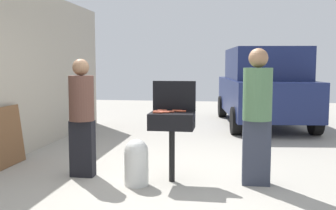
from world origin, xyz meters
TOP-DOWN VIEW (x-y plane):
  - ground_plane at (0.00, 0.00)m, footprint 24.00×24.00m
  - house_wall_side at (-2.72, 1.00)m, footprint 0.24×8.00m
  - bbq_grill at (0.20, -0.04)m, footprint 0.60×0.44m
  - grill_lid_open at (0.20, 0.18)m, footprint 0.60×0.05m
  - hot_dog_0 at (0.10, -0.10)m, footprint 0.13×0.03m
  - hot_dog_1 at (0.02, -0.14)m, footprint 0.13×0.04m
  - hot_dog_2 at (0.25, 0.09)m, footprint 0.13×0.03m
  - hot_dog_3 at (0.32, 0.05)m, footprint 0.13×0.03m
  - hot_dog_4 at (0.11, -0.07)m, footprint 0.13×0.03m
  - hot_dog_5 at (0.05, 0.09)m, footprint 0.13×0.04m
  - hot_dog_6 at (0.16, -0.03)m, footprint 0.13×0.04m
  - hot_dog_7 at (0.01, 0.00)m, footprint 0.13×0.03m
  - propane_tank at (-0.24, -0.28)m, footprint 0.32×0.32m
  - person_left at (-1.10, 0.02)m, footprint 0.35×0.35m
  - person_right at (1.33, -0.01)m, footprint 0.38×0.38m
  - parked_minivan at (1.87, 5.37)m, footprint 2.44×4.59m
  - leaning_board at (-2.47, 0.36)m, footprint 0.14×0.90m

SIDE VIEW (x-z plane):
  - ground_plane at x=0.00m, z-range 0.00..0.00m
  - propane_tank at x=-0.24m, z-range 0.01..0.63m
  - leaning_board at x=-2.47m, z-range 0.00..0.94m
  - bbq_grill at x=0.20m, z-range 0.33..1.28m
  - person_left at x=-1.10m, z-range 0.07..1.75m
  - hot_dog_0 at x=0.10m, z-range 0.95..0.97m
  - hot_dog_1 at x=0.02m, z-range 0.95..0.97m
  - hot_dog_2 at x=0.25m, z-range 0.95..0.97m
  - hot_dog_3 at x=0.32m, z-range 0.95..0.97m
  - hot_dog_4 at x=0.11m, z-range 0.95..0.97m
  - hot_dog_5 at x=0.05m, z-range 0.95..0.97m
  - hot_dog_6 at x=0.16m, z-range 0.95..0.97m
  - hot_dog_7 at x=0.01m, z-range 0.95..0.97m
  - person_right at x=1.33m, z-range 0.08..1.88m
  - parked_minivan at x=1.87m, z-range 0.02..2.04m
  - grill_lid_open at x=0.20m, z-range 0.95..1.37m
  - house_wall_side at x=-2.72m, z-range 0.00..3.00m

